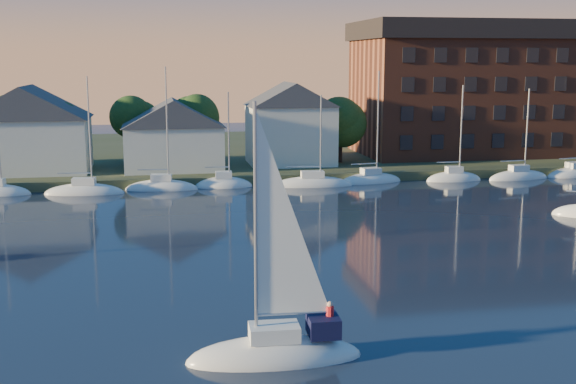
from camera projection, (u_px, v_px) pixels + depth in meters
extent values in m
cube|color=#394226|center=(214.00, 156.00, 101.96)|extent=(160.00, 50.00, 2.00)
cube|color=brown|center=(231.00, 183.00, 79.70)|extent=(120.00, 3.00, 1.00)
cube|color=beige|center=(29.00, 145.00, 80.88)|extent=(13.00, 9.00, 6.00)
cube|color=beige|center=(174.00, 148.00, 82.85)|extent=(11.00, 8.00, 5.00)
cube|color=beige|center=(290.00, 135.00, 87.09)|extent=(10.00, 8.00, 7.00)
cube|color=brown|center=(472.00, 97.00, 96.78)|extent=(30.00, 16.00, 15.00)
cube|color=black|center=(475.00, 31.00, 95.22)|extent=(31.00, 17.00, 2.40)
cylinder|color=#332017|center=(2.00, 152.00, 85.24)|extent=(0.50, 0.50, 3.50)
cylinder|color=#332017|center=(72.00, 150.00, 86.66)|extent=(0.50, 0.50, 3.50)
sphere|color=#1A3814|center=(70.00, 113.00, 85.86)|extent=(5.40, 5.40, 5.40)
cylinder|color=#332017|center=(140.00, 149.00, 88.08)|extent=(0.50, 0.50, 3.50)
sphere|color=#1A3814|center=(138.00, 112.00, 87.27)|extent=(5.40, 5.40, 5.40)
cylinder|color=#332017|center=(205.00, 147.00, 89.50)|extent=(0.50, 0.50, 3.50)
sphere|color=#1A3814|center=(205.00, 111.00, 88.69)|extent=(5.40, 5.40, 5.40)
cylinder|color=#332017|center=(269.00, 146.00, 90.92)|extent=(0.50, 0.50, 3.50)
sphere|color=#1A3814|center=(269.00, 110.00, 90.11)|extent=(5.40, 5.40, 5.40)
cylinder|color=#332017|center=(331.00, 145.00, 92.33)|extent=(0.50, 0.50, 3.50)
sphere|color=#1A3814|center=(331.00, 110.00, 91.53)|extent=(5.40, 5.40, 5.40)
cylinder|color=#332017|center=(390.00, 143.00, 93.75)|extent=(0.50, 0.50, 3.50)
sphere|color=#1A3814|center=(391.00, 109.00, 92.95)|extent=(5.40, 5.40, 5.40)
cylinder|color=#332017|center=(448.00, 142.00, 95.17)|extent=(0.50, 0.50, 3.50)
sphere|color=#1A3814|center=(450.00, 108.00, 94.37)|extent=(5.40, 5.40, 5.40)
cylinder|color=#332017|center=(505.00, 141.00, 96.59)|extent=(0.50, 0.50, 3.50)
sphere|color=#1A3814|center=(506.00, 107.00, 95.79)|extent=(5.40, 5.40, 5.40)
cylinder|color=#332017|center=(559.00, 140.00, 98.01)|extent=(0.50, 0.50, 3.50)
sphere|color=#1A3814|center=(562.00, 107.00, 97.21)|extent=(5.40, 5.40, 5.40)
cylinder|color=#A5A8AD|center=(0.00, 136.00, 71.60)|extent=(0.16, 0.16, 10.00)
ellipsoid|color=silver|center=(78.00, 193.00, 73.96)|extent=(7.50, 2.40, 2.20)
cube|color=white|center=(78.00, 180.00, 73.73)|extent=(2.10, 1.32, 0.70)
cylinder|color=#A5A8AD|center=(83.00, 135.00, 73.02)|extent=(0.16, 0.16, 10.00)
cylinder|color=#A5A8AD|center=(69.00, 172.00, 73.43)|extent=(3.15, 0.12, 0.12)
ellipsoid|color=silver|center=(158.00, 190.00, 75.38)|extent=(7.50, 2.40, 2.20)
cube|color=white|center=(157.00, 178.00, 75.15)|extent=(2.10, 1.32, 0.70)
cylinder|color=#A5A8AD|center=(163.00, 133.00, 74.44)|extent=(0.16, 0.16, 10.00)
cylinder|color=#A5A8AD|center=(149.00, 170.00, 74.85)|extent=(3.15, 0.12, 0.12)
ellipsoid|color=silver|center=(234.00, 188.00, 76.80)|extent=(7.50, 2.40, 2.20)
cube|color=white|center=(234.00, 176.00, 76.57)|extent=(2.10, 1.32, 0.70)
cylinder|color=#A5A8AD|center=(240.00, 132.00, 75.86)|extent=(0.16, 0.16, 10.00)
cylinder|color=#A5A8AD|center=(226.00, 168.00, 76.27)|extent=(3.15, 0.12, 0.12)
ellipsoid|color=silver|center=(307.00, 185.00, 78.22)|extent=(7.50, 2.40, 2.20)
cube|color=white|center=(307.00, 174.00, 77.99)|extent=(2.10, 1.32, 0.70)
cylinder|color=#A5A8AD|center=(314.00, 131.00, 77.28)|extent=(0.16, 0.16, 10.00)
cylinder|color=#A5A8AD|center=(300.00, 166.00, 77.69)|extent=(3.15, 0.12, 0.12)
ellipsoid|color=silver|center=(378.00, 183.00, 79.64)|extent=(7.50, 2.40, 2.20)
cube|color=white|center=(378.00, 172.00, 79.41)|extent=(2.10, 1.32, 0.70)
cylinder|color=#A5A8AD|center=(386.00, 129.00, 78.70)|extent=(0.16, 0.16, 10.00)
cylinder|color=#A5A8AD|center=(371.00, 164.00, 79.11)|extent=(3.15, 0.12, 0.12)
ellipsoid|color=silver|center=(446.00, 181.00, 81.06)|extent=(7.50, 2.40, 2.20)
cube|color=white|center=(447.00, 170.00, 80.83)|extent=(2.10, 1.32, 0.70)
cylinder|color=#A5A8AD|center=(455.00, 128.00, 80.12)|extent=(0.16, 0.16, 10.00)
cylinder|color=#A5A8AD|center=(440.00, 162.00, 80.53)|extent=(3.15, 0.12, 0.12)
ellipsoid|color=silver|center=(512.00, 179.00, 82.48)|extent=(7.50, 2.40, 2.20)
cube|color=white|center=(513.00, 168.00, 82.25)|extent=(2.10, 1.32, 0.70)
cylinder|color=#A5A8AD|center=(521.00, 127.00, 81.54)|extent=(0.16, 0.16, 10.00)
cylinder|color=#A5A8AD|center=(507.00, 161.00, 81.95)|extent=(3.15, 0.12, 0.12)
ellipsoid|color=silver|center=(576.00, 177.00, 83.90)|extent=(7.50, 2.40, 2.20)
cylinder|color=#A5A8AD|center=(571.00, 159.00, 83.37)|extent=(3.15, 0.12, 0.12)
ellipsoid|color=silver|center=(274.00, 359.00, 32.76)|extent=(8.14, 2.90, 2.20)
cube|color=white|center=(274.00, 332.00, 32.53)|extent=(2.31, 1.51, 0.70)
cylinder|color=#A5A8AD|center=(256.00, 225.00, 31.51)|extent=(0.16, 0.16, 10.73)
cylinder|color=#A5A8AD|center=(294.00, 313.00, 32.50)|extent=(3.38, 0.25, 0.12)
cube|color=black|center=(323.00, 325.00, 32.81)|extent=(1.46, 1.61, 0.90)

